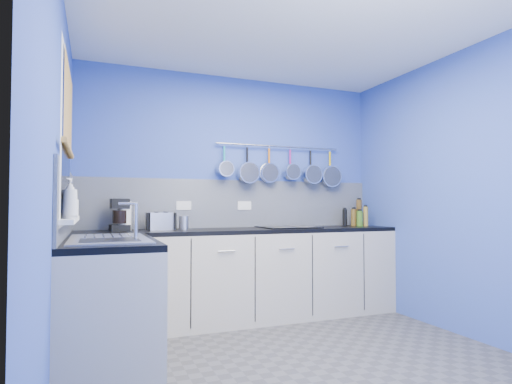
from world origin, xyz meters
TOP-DOWN VIEW (x-y plane):
  - floor at (0.00, 0.00)m, footprint 3.20×3.00m
  - ceiling at (0.00, 0.00)m, footprint 3.20×3.00m
  - wall_back at (0.00, 1.51)m, footprint 3.20×0.02m
  - wall_front at (0.00, -1.51)m, footprint 3.20×0.02m
  - wall_left at (-1.61, 0.00)m, footprint 0.02×3.00m
  - wall_right at (1.61, 0.00)m, footprint 0.02×3.00m
  - backsplash_back at (0.00, 1.49)m, footprint 3.20×0.02m
  - backsplash_left at (-1.59, 0.60)m, footprint 0.02×1.80m
  - cabinet_run_back at (0.00, 1.20)m, footprint 3.20×0.60m
  - worktop_back at (0.00, 1.20)m, footprint 3.20×0.60m
  - cabinet_run_left at (-1.30, 0.30)m, footprint 0.60×1.20m
  - worktop_left at (-1.30, 0.30)m, footprint 0.60×1.20m
  - window_frame at (-1.58, 0.30)m, footprint 0.01×1.00m
  - window_glass at (-1.57, 0.30)m, footprint 0.01×0.90m
  - bamboo_blind at (-1.56, 0.30)m, footprint 0.01×0.90m
  - window_sill at (-1.55, 0.30)m, footprint 0.10×0.98m
  - sink_unit at (-1.30, 0.30)m, footprint 0.50×0.95m
  - mixer_tap at (-1.14, 0.12)m, footprint 0.12×0.08m
  - socket_left at (-0.55, 1.48)m, footprint 0.15×0.01m
  - socket_right at (0.10, 1.48)m, footprint 0.15×0.01m
  - pot_rail at (0.50, 1.45)m, footprint 1.45×0.02m
  - soap_bottle_a at (-1.53, -0.03)m, footprint 0.12×0.12m
  - soap_bottle_b at (-1.53, 0.17)m, footprint 0.08×0.08m
  - paper_towel at (-1.13, 1.29)m, footprint 0.14×0.14m
  - coffee_maker at (-1.18, 1.28)m, footprint 0.18×0.20m
  - toaster at (-0.80, 1.29)m, footprint 0.28×0.20m
  - canister at (-0.60, 1.23)m, footprint 0.09×0.09m
  - hob at (0.49, 1.21)m, footprint 0.56×0.50m
  - pan_0 at (-0.13, 1.44)m, footprint 0.16×0.11m
  - pan_1 at (0.12, 1.44)m, footprint 0.23×0.11m
  - pan_2 at (0.37, 1.44)m, footprint 0.21×0.06m
  - pan_3 at (0.63, 1.44)m, footprint 0.18×0.11m
  - pan_4 at (0.88, 1.44)m, footprint 0.22×0.11m
  - pan_5 at (1.14, 1.44)m, footprint 0.25×0.07m
  - condiment_0 at (1.45, 1.33)m, footprint 0.06×0.06m
  - condiment_1 at (1.36, 1.31)m, footprint 0.06×0.06m
  - condiment_2 at (1.26, 1.34)m, footprint 0.05×0.05m
  - condiment_3 at (1.45, 1.21)m, footprint 0.05×0.05m
  - condiment_4 at (1.37, 1.21)m, footprint 0.07×0.07m

SIDE VIEW (x-z plane):
  - floor at x=0.00m, z-range -0.02..0.00m
  - cabinet_run_back at x=0.00m, z-range 0.00..0.86m
  - cabinet_run_left at x=-1.30m, z-range 0.00..0.86m
  - worktop_back at x=0.00m, z-range 0.86..0.90m
  - worktop_left at x=-1.30m, z-range 0.86..0.90m
  - sink_unit at x=-1.30m, z-range 0.90..0.91m
  - hob at x=0.49m, z-range 0.90..0.91m
  - canister at x=-0.60m, z-range 0.90..1.03m
  - toaster at x=-0.80m, z-range 0.90..1.06m
  - condiment_4 at x=1.37m, z-range 0.90..1.07m
  - condiment_2 at x=1.26m, z-range 0.90..1.09m
  - condiment_1 at x=1.36m, z-range 0.90..1.09m
  - condiment_3 at x=1.45m, z-range 0.90..1.12m
  - mixer_tap at x=-1.14m, z-range 0.90..1.16m
  - paper_towel at x=-1.13m, z-range 0.90..1.17m
  - window_sill at x=-1.55m, z-range 1.02..1.05m
  - coffee_maker at x=-1.18m, z-range 0.90..1.19m
  - condiment_0 at x=1.45m, z-range 0.90..1.20m
  - socket_left at x=-0.55m, z-range 1.09..1.18m
  - socket_right at x=0.10m, z-range 1.09..1.18m
  - soap_bottle_b at x=-1.53m, z-range 1.05..1.22m
  - backsplash_back at x=0.00m, z-range 0.90..1.40m
  - backsplash_left at x=-1.59m, z-range 0.90..1.40m
  - soap_bottle_a at x=-1.53m, z-range 1.05..1.29m
  - wall_back at x=0.00m, z-range 0.00..2.50m
  - wall_front at x=0.00m, z-range 0.00..2.50m
  - wall_left at x=-1.61m, z-range 0.00..2.50m
  - wall_right at x=1.61m, z-range 0.00..2.50m
  - window_glass at x=-1.57m, z-range 1.05..2.05m
  - window_frame at x=-1.58m, z-range 1.00..2.10m
  - pan_5 at x=1.14m, z-range 1.34..1.78m
  - pan_1 at x=0.12m, z-range 1.36..1.78m
  - pan_4 at x=0.88m, z-range 1.37..1.78m
  - pan_2 at x=0.37m, z-range 1.38..1.78m
  - pan_3 at x=0.63m, z-range 1.41..1.78m
  - pan_0 at x=-0.13m, z-range 1.43..1.78m
  - bamboo_blind at x=-1.56m, z-range 1.50..2.05m
  - pot_rail at x=0.50m, z-range 1.77..1.79m
  - ceiling at x=0.00m, z-range 2.50..2.52m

